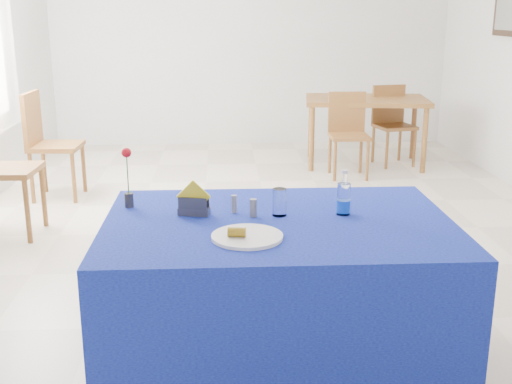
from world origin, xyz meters
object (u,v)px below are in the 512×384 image
blue_table (278,296)px  chair_bg_right (392,119)px  water_bottle (344,200)px  oak_table (366,105)px  plate (247,237)px  chair_bg_left (348,128)px  chair_win_b (46,138)px

blue_table → chair_bg_right: size_ratio=1.82×
water_bottle → oak_table: bearing=75.9°
blue_table → oak_table: blue_table is taller
plate → oak_table: size_ratio=0.21×
plate → chair_bg_right: chair_bg_right is taller
chair_bg_right → chair_bg_left: bearing=-151.9°
blue_table → chair_win_b: (-1.86, 3.09, 0.19)m
blue_table → chair_win_b: size_ratio=1.63×
blue_table → water_bottle: water_bottle is taller
oak_table → blue_table: bearing=-107.7°
chair_win_b → chair_bg_right: bearing=-69.0°
chair_bg_right → chair_win_b: bearing=-174.0°
blue_table → chair_bg_right: 4.61m
chair_bg_right → water_bottle: bearing=-120.7°
blue_table → water_bottle: 0.55m
blue_table → chair_bg_left: 3.92m
chair_bg_right → chair_win_b: 3.73m
chair_bg_left → oak_table: bearing=59.0°
blue_table → water_bottle: bearing=13.5°
plate → blue_table: size_ratio=0.19×
oak_table → chair_bg_right: (0.31, 0.05, -0.17)m
blue_table → oak_table: size_ratio=1.12×
plate → chair_bg_left: bearing=73.0°
oak_table → water_bottle: bearing=-104.1°
plate → chair_bg_left: (1.22, 4.01, -0.26)m
chair_bg_right → plate: bearing=-124.8°
chair_win_b → oak_table: bearing=-68.0°
chair_bg_left → chair_bg_right: (0.60, 0.52, 0.01)m
water_bottle → chair_bg_right: water_bottle is taller
oak_table → chair_bg_left: (-0.29, -0.47, -0.17)m
chair_bg_left → chair_win_b: 3.01m
blue_table → water_bottle: (0.31, 0.08, 0.45)m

